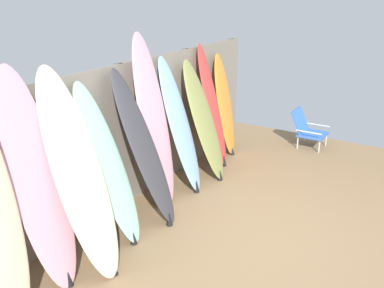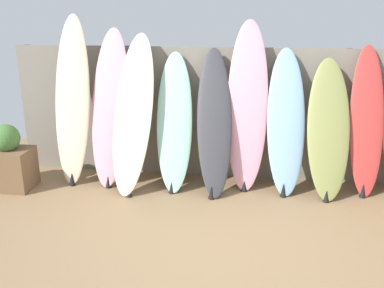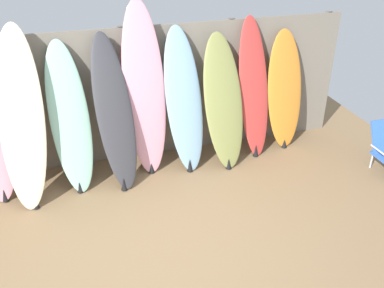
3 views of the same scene
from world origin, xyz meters
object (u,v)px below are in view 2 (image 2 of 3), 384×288
(surfboard_skyblue_6, at_px, (286,123))
(planter_box, at_px, (9,161))
(surfboard_pink_1, at_px, (110,110))
(surfboard_seafoam_3, at_px, (174,123))
(surfboard_red_8, at_px, (367,123))
(surfboard_charcoal_4, at_px, (214,123))
(surfboard_pink_5, at_px, (247,108))
(surfboard_olive_7, at_px, (328,130))
(surfboard_cream_2, at_px, (133,114))
(surfboard_cream_0, at_px, (72,102))

(surfboard_skyblue_6, xyz_separation_m, planter_box, (-3.56, -0.42, -0.52))
(surfboard_pink_1, distance_m, surfboard_seafoam_3, 0.88)
(surfboard_skyblue_6, xyz_separation_m, surfboard_red_8, (0.99, 0.07, 0.02))
(surfboard_skyblue_6, distance_m, planter_box, 3.63)
(surfboard_charcoal_4, distance_m, surfboard_pink_5, 0.47)
(surfboard_skyblue_6, relative_size, surfboard_red_8, 0.98)
(surfboard_pink_1, bearing_deg, surfboard_skyblue_6, 0.16)
(surfboard_pink_5, height_order, surfboard_skyblue_6, surfboard_pink_5)
(surfboard_olive_7, height_order, planter_box, surfboard_olive_7)
(surfboard_charcoal_4, bearing_deg, surfboard_pink_5, 20.65)
(surfboard_cream_2, xyz_separation_m, surfboard_charcoal_4, (1.04, 0.05, -0.09))
(surfboard_pink_5, relative_size, surfboard_olive_7, 1.26)
(surfboard_cream_2, distance_m, surfboard_skyblue_6, 1.95)
(surfboard_pink_1, xyz_separation_m, surfboard_cream_2, (0.35, -0.14, -0.02))
(surfboard_pink_1, xyz_separation_m, surfboard_charcoal_4, (1.39, -0.09, -0.11))
(surfboard_red_8, relative_size, planter_box, 2.14)
(surfboard_charcoal_4, relative_size, surfboard_skyblue_6, 1.00)
(surfboard_pink_1, bearing_deg, surfboard_olive_7, -1.14)
(surfboard_seafoam_3, distance_m, surfboard_olive_7, 1.94)
(surfboard_cream_0, height_order, surfboard_seafoam_3, surfboard_cream_0)
(surfboard_pink_1, relative_size, surfboard_red_8, 1.10)
(surfboard_pink_5, xyz_separation_m, surfboard_skyblue_6, (0.49, -0.05, -0.17))
(surfboard_olive_7, bearing_deg, planter_box, -174.96)
(surfboard_charcoal_4, height_order, surfboard_red_8, surfboard_red_8)
(surfboard_pink_5, bearing_deg, surfboard_red_8, 0.74)
(surfboard_pink_1, bearing_deg, surfboard_pink_5, 1.86)
(surfboard_cream_2, bearing_deg, surfboard_pink_1, 157.68)
(surfboard_seafoam_3, bearing_deg, surfboard_red_8, 2.39)
(surfboard_charcoal_4, bearing_deg, surfboard_skyblue_6, 6.42)
(planter_box, bearing_deg, surfboard_charcoal_4, 6.87)
(surfboard_charcoal_4, bearing_deg, planter_box, -173.13)
(surfboard_pink_1, distance_m, surfboard_pink_5, 1.80)
(surfboard_cream_0, bearing_deg, surfboard_skyblue_6, 0.30)
(surfboard_cream_2, bearing_deg, surfboard_pink_5, 7.96)
(surfboard_cream_0, height_order, surfboard_red_8, surfboard_cream_0)
(planter_box, bearing_deg, surfboard_skyblue_6, 6.76)
(surfboard_seafoam_3, bearing_deg, surfboard_cream_0, 179.37)
(surfboard_cream_2, distance_m, planter_box, 1.76)
(surfboard_skyblue_6, bearing_deg, planter_box, -173.24)
(surfboard_charcoal_4, xyz_separation_m, surfboard_skyblue_6, (0.90, 0.10, -0.00))
(surfboard_cream_0, height_order, surfboard_olive_7, surfboard_cream_0)
(planter_box, bearing_deg, surfboard_cream_2, 9.50)
(surfboard_red_8, bearing_deg, surfboard_cream_0, -178.70)
(surfboard_charcoal_4, xyz_separation_m, surfboard_red_8, (1.89, 0.17, 0.02))
(surfboard_charcoal_4, bearing_deg, surfboard_pink_1, 176.11)
(surfboard_pink_1, distance_m, surfboard_cream_2, 0.38)
(planter_box, bearing_deg, surfboard_olive_7, 5.04)
(surfboard_seafoam_3, distance_m, surfboard_charcoal_4, 0.53)
(surfboard_seafoam_3, distance_m, surfboard_pink_5, 0.96)
(surfboard_charcoal_4, bearing_deg, surfboard_red_8, 5.20)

